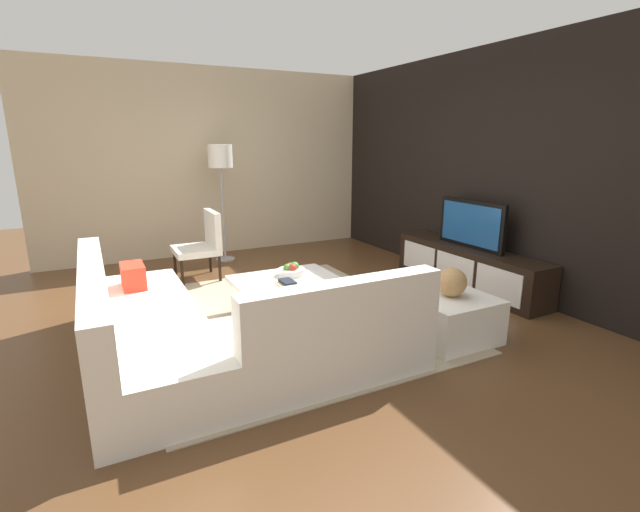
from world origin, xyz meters
TOP-DOWN VIEW (x-y plane):
  - ground_plane at (0.00, 0.00)m, footprint 14.00×14.00m
  - feature_wall_back at (0.00, 2.70)m, footprint 6.40×0.12m
  - side_wall_left at (-3.20, 0.20)m, footprint 0.12×5.20m
  - area_rug at (-0.10, 0.00)m, footprint 3.14×2.71m
  - media_console at (0.00, 2.40)m, footprint 2.13×0.44m
  - television at (0.00, 2.40)m, footprint 0.98×0.06m
  - sectional_couch at (0.53, -0.87)m, footprint 2.46×2.38m
  - coffee_table at (-0.10, 0.10)m, footprint 0.97×1.05m
  - accent_chair_near at (-1.84, -0.35)m, footprint 0.57×0.54m
  - floor_lamp at (-2.62, 0.14)m, footprint 0.35×0.35m
  - ottoman at (1.02, 1.17)m, footprint 0.70×0.70m
  - fruit_bowl at (-0.28, 0.20)m, footprint 0.28×0.28m
  - decorative_ball at (1.02, 1.17)m, footprint 0.26×0.26m
  - book_stack at (0.12, -0.02)m, footprint 0.22×0.16m

SIDE VIEW (x-z plane):
  - ground_plane at x=0.00m, z-range 0.00..0.00m
  - area_rug at x=-0.10m, z-range 0.00..0.01m
  - ottoman at x=1.02m, z-range 0.00..0.40m
  - coffee_table at x=-0.10m, z-range 0.01..0.39m
  - media_console at x=0.00m, z-range 0.00..0.50m
  - sectional_couch at x=0.53m, z-range -0.13..0.68m
  - book_stack at x=0.12m, z-range 0.38..0.46m
  - fruit_bowl at x=-0.28m, z-range 0.36..0.50m
  - accent_chair_near at x=-1.84m, z-range 0.05..0.92m
  - decorative_ball at x=1.02m, z-range 0.40..0.66m
  - television at x=0.00m, z-range 0.50..1.06m
  - feature_wall_back at x=0.00m, z-range 0.00..2.80m
  - side_wall_left at x=-3.20m, z-range 0.00..2.80m
  - floor_lamp at x=-2.62m, z-range 0.59..2.28m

